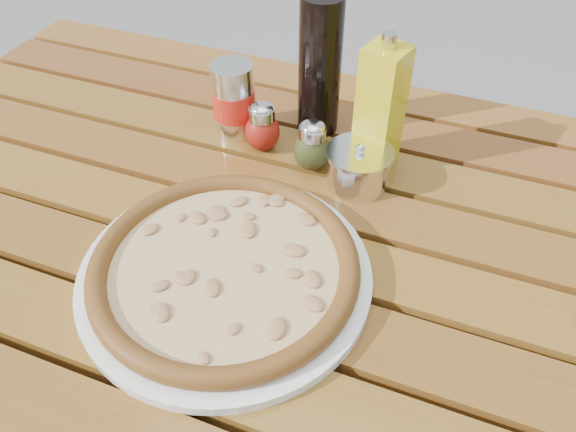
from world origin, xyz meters
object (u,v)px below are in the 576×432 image
(pizza, at_px, (224,266))
(olive_oil_cruet, at_px, (380,109))
(oregano_shaker, at_px, (312,146))
(soda_can, at_px, (234,101))
(pepper_shaker, at_px, (262,127))
(table, at_px, (283,279))
(dark_bottle, at_px, (320,67))
(parmesan_tin, at_px, (359,167))
(plate, at_px, (225,275))

(pizza, distance_m, olive_oil_cruet, 0.32)
(oregano_shaker, distance_m, soda_can, 0.15)
(pepper_shaker, xyz_separation_m, soda_can, (-0.06, 0.02, 0.02))
(pizza, bearing_deg, oregano_shaker, 84.23)
(table, distance_m, pizza, 0.14)
(oregano_shaker, bearing_deg, dark_bottle, 103.99)
(pepper_shaker, relative_size, dark_bottle, 0.37)
(table, distance_m, parmesan_tin, 0.19)
(pizza, relative_size, dark_bottle, 1.60)
(pizza, bearing_deg, olive_oil_cruet, 69.21)
(dark_bottle, distance_m, soda_can, 0.14)
(olive_oil_cruet, bearing_deg, dark_bottle, 152.12)
(oregano_shaker, bearing_deg, pepper_shaker, 168.80)
(table, height_order, parmesan_tin, parmesan_tin)
(pepper_shaker, distance_m, dark_bottle, 0.13)
(plate, relative_size, soda_can, 3.00)
(plate, bearing_deg, oregano_shaker, 84.23)
(olive_oil_cruet, bearing_deg, soda_can, -179.36)
(table, height_order, plate, plate)
(table, relative_size, pizza, 3.98)
(oregano_shaker, relative_size, dark_bottle, 0.37)
(pizza, xyz_separation_m, olive_oil_cruet, (0.11, 0.29, 0.07))
(pizza, height_order, soda_can, soda_can)
(pizza, xyz_separation_m, parmesan_tin, (0.10, 0.23, 0.01))
(table, relative_size, oregano_shaker, 17.07)
(oregano_shaker, relative_size, parmesan_tin, 0.70)
(pepper_shaker, xyz_separation_m, parmesan_tin, (0.16, -0.03, -0.01))
(table, distance_m, dark_bottle, 0.33)
(pepper_shaker, xyz_separation_m, olive_oil_cruet, (0.17, 0.03, 0.06))
(soda_can, bearing_deg, dark_bottle, 27.16)
(dark_bottle, height_order, olive_oil_cruet, dark_bottle)
(olive_oil_cruet, bearing_deg, parmesan_tin, -99.24)
(pizza, height_order, dark_bottle, dark_bottle)
(table, xyz_separation_m, oregano_shaker, (-0.02, 0.16, 0.11))
(olive_oil_cruet, bearing_deg, oregano_shaker, -152.89)
(pepper_shaker, bearing_deg, plate, -76.77)
(soda_can, xyz_separation_m, parmesan_tin, (0.22, -0.06, -0.03))
(plate, xyz_separation_m, pepper_shaker, (-0.06, 0.26, 0.03))
(pizza, distance_m, parmesan_tin, 0.25)
(oregano_shaker, bearing_deg, soda_can, 164.14)
(plate, distance_m, pizza, 0.02)
(oregano_shaker, height_order, dark_bottle, dark_bottle)
(plate, relative_size, pepper_shaker, 4.39)
(pepper_shaker, distance_m, soda_can, 0.07)
(parmesan_tin, bearing_deg, dark_bottle, 131.10)
(table, relative_size, pepper_shaker, 17.07)
(dark_bottle, relative_size, olive_oil_cruet, 1.05)
(pizza, height_order, pepper_shaker, pepper_shaker)
(pepper_shaker, relative_size, oregano_shaker, 1.00)
(pizza, relative_size, parmesan_tin, 2.99)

